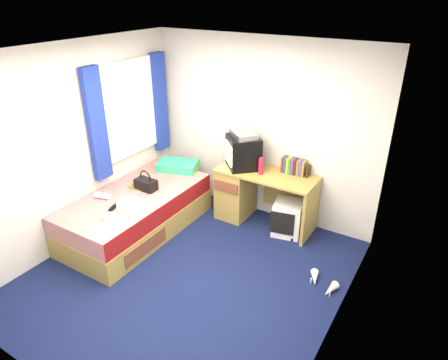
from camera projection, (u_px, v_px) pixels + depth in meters
The scene contains 20 objects.
ground at pixel (188, 275), 4.48m from camera, with size 3.40×3.40×0.00m, color #0C1438.
room_shell at pixel (182, 155), 3.84m from camera, with size 3.40×3.40×3.40m.
bed at pixel (137, 213), 5.18m from camera, with size 1.01×2.00×0.54m.
pillow at pixel (178, 166), 5.70m from camera, with size 0.55×0.35×0.12m, color #1C8DB8.
desk at pixel (248, 191), 5.42m from camera, with size 1.30×0.55×0.75m.
storage_cube at pixel (288, 218), 5.14m from camera, with size 0.36×0.36×0.45m, color white.
crt_tv at pixel (243, 152), 5.21m from camera, with size 0.57×0.57×0.42m.
vcr at pixel (244, 134), 5.10m from camera, with size 0.38×0.27×0.07m, color #AFAFB1.
book_row at pixel (294, 166), 5.08m from camera, with size 0.31×0.13×0.20m.
picture_frame at pixel (308, 171), 5.01m from camera, with size 0.02×0.12×0.14m, color #322110.
pink_water_bottle at pixel (261, 167), 5.06m from camera, with size 0.06×0.06×0.20m, color #CF1D44.
aerosol_can at pixel (261, 166), 5.13m from camera, with size 0.05×0.05×0.17m, color white.
handbag at pixel (146, 184), 5.14m from camera, with size 0.29×0.16×0.27m.
towel at pixel (133, 206), 4.68m from camera, with size 0.30×0.25×0.10m, color white.
magazine at pixel (141, 185), 5.27m from camera, with size 0.21×0.28×0.01m, color gold.
water_bottle at pixel (102, 196), 4.94m from camera, with size 0.07×0.07×0.20m, color silver.
colour_swatch_fan at pixel (103, 215), 4.59m from camera, with size 0.22×0.06×0.01m, color gold.
remote_control at pixel (113, 207), 4.74m from camera, with size 0.05×0.16×0.02m, color black.
window_assembly at pixel (130, 112), 5.27m from camera, with size 0.11×1.42×1.40m.
white_heels at pixel (322, 284), 4.29m from camera, with size 0.35×0.33×0.09m.
Camera 1 is at (2.20, -2.81, 2.94)m, focal length 32.00 mm.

